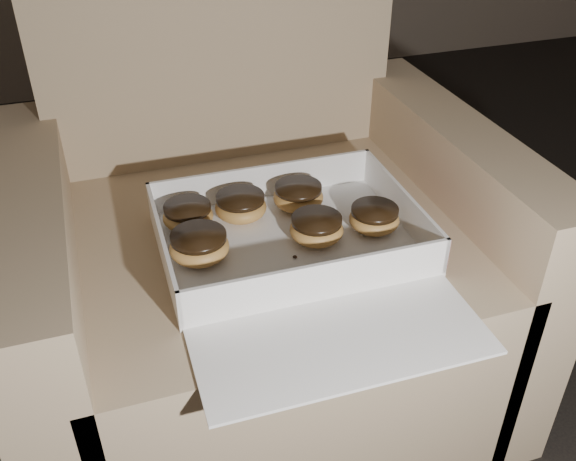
% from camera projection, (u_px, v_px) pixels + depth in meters
% --- Properties ---
extents(armchair, '(0.82, 0.70, 0.86)m').
position_uv_depth(armchair, '(258.00, 261.00, 1.18)').
color(armchair, '#9D8564').
rests_on(armchair, floor).
extents(bakery_box, '(0.40, 0.47, 0.07)m').
position_uv_depth(bakery_box, '(298.00, 253.00, 0.98)').
color(bakery_box, white).
rests_on(bakery_box, armchair).
extents(donut_a, '(0.09, 0.09, 0.04)m').
position_uv_depth(donut_a, '(241.00, 206.00, 1.06)').
color(donut_a, '#BF8A42').
rests_on(donut_a, bakery_box).
extents(donut_b, '(0.09, 0.09, 0.04)m').
position_uv_depth(donut_b, '(316.00, 228.00, 1.01)').
color(donut_b, '#BF8A42').
rests_on(donut_b, bakery_box).
extents(donut_c, '(0.08, 0.08, 0.04)m').
position_uv_depth(donut_c, '(374.00, 218.00, 1.03)').
color(donut_c, '#BF8A42').
rests_on(donut_c, bakery_box).
extents(donut_d, '(0.08, 0.08, 0.04)m').
position_uv_depth(donut_d, '(188.00, 215.00, 1.04)').
color(donut_d, '#BF8A42').
rests_on(donut_d, bakery_box).
extents(donut_e, '(0.09, 0.09, 0.05)m').
position_uv_depth(donut_e, '(199.00, 246.00, 0.97)').
color(donut_e, '#BF8A42').
rests_on(donut_e, bakery_box).
extents(donut_f, '(0.09, 0.09, 0.04)m').
position_uv_depth(donut_f, '(298.00, 196.00, 1.09)').
color(donut_f, '#BF8A42').
rests_on(donut_f, bakery_box).
extents(crumb_a, '(0.01, 0.01, 0.00)m').
position_uv_depth(crumb_a, '(189.00, 312.00, 0.87)').
color(crumb_a, black).
rests_on(crumb_a, bakery_box).
extents(crumb_b, '(0.01, 0.01, 0.00)m').
position_uv_depth(crumb_b, '(295.00, 257.00, 0.98)').
color(crumb_b, black).
rests_on(crumb_b, bakery_box).
extents(crumb_c, '(0.01, 0.01, 0.00)m').
position_uv_depth(crumb_c, '(337.00, 235.00, 1.03)').
color(crumb_c, black).
rests_on(crumb_c, bakery_box).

